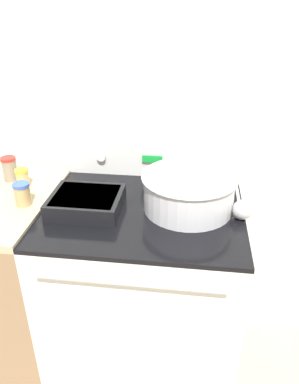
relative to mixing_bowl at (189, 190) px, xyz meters
name	(u,v)px	position (x,y,z in m)	size (l,w,h in m)	color
kitchen_wall	(155,101)	(-0.17, 0.35, 0.25)	(8.00, 0.05, 2.50)	silver
stove_range	(145,296)	(-0.17, -0.01, -0.54)	(0.77, 0.69, 0.92)	silver
control_panel	(153,158)	(-0.17, 0.29, 0.00)	(0.77, 0.07, 0.16)	silver
side_counter	(7,282)	(-0.82, -0.01, -0.54)	(0.53, 0.66, 0.94)	#896B4C
mixing_bowl	(189,190)	(0.00, 0.00, 0.00)	(0.36, 0.36, 0.14)	silver
casserole_dish	(86,201)	(-0.39, -0.06, -0.04)	(0.27, 0.23, 0.06)	black
ladle	(242,209)	(0.20, -0.04, -0.05)	(0.07, 0.31, 0.07)	#B7B7B7
spice_jar_blue_cap	(22,194)	(-0.64, -0.07, -0.02)	(0.06, 0.06, 0.09)	tan
spice_jar_yellow_cap	(22,178)	(-0.70, 0.08, -0.03)	(0.05, 0.05, 0.08)	tan
spice_jar_red_cap	(10,169)	(-0.78, 0.13, -0.01)	(0.06, 0.06, 0.11)	gray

